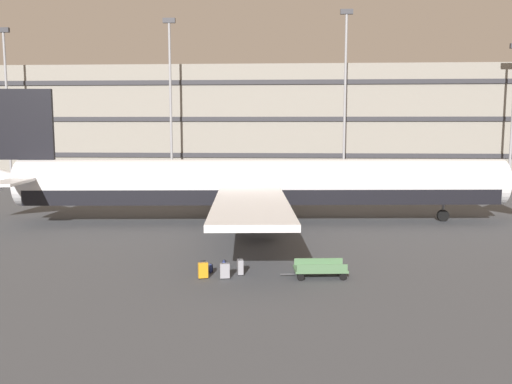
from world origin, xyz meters
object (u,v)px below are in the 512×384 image
Objects in this scene: baggage_cart at (320,269)px; backpack_upright at (204,266)px; suitcase_small at (240,267)px; backpack_black at (210,268)px; airliner at (257,184)px; backpack_scuffed at (224,264)px; suitcase_orange at (203,270)px; suitcase_purple at (225,271)px.

backpack_upright is at bearing 170.23° from baggage_cart.
suitcase_small is 1.72× the size of backpack_black.
backpack_black is at bearing -53.04° from backpack_upright.
suitcase_small is at bearing -90.26° from airliner.
airliner is 13.93m from backpack_scuffed.
baggage_cart reaches higher than backpack_black.
airliner is 16.07m from suitcase_orange.
baggage_cart is (5.00, -1.61, 0.23)m from backpack_scuffed.
baggage_cart reaches higher than backpack_upright.
suitcase_small is at bearing 176.99° from baggage_cart.
suitcase_small is 1.93m from suitcase_orange.
backpack_scuffed is 0.14× the size of baggage_cart.
suitcase_purple reaches higher than baggage_cart.
suitcase_purple reaches higher than suitcase_small.
suitcase_orange is at bearing -174.60° from baggage_cart.
suitcase_purple is 1.35m from backpack_black.
suitcase_purple is 2.03× the size of backpack_scuffed.
airliner reaches higher than backpack_scuffed.
airliner is 48.00× the size of suitcase_small.
airliner is 14.60m from backpack_upright.
suitcase_small is at bearing -54.38° from backpack_scuffed.
backpack_black is at bearing 169.15° from suitcase_small.
baggage_cart is at bearing -9.77° from backpack_upright.
backpack_black reaches higher than backpack_scuffed.
backpack_scuffed is at bearing 97.95° from suitcase_purple.
suitcase_purple is at bearing -92.81° from airliner.
suitcase_purple is 1.99× the size of backpack_upright.
suitcase_orange is at bearing -101.03° from backpack_black.
backpack_black is at bearing 78.97° from suitcase_orange.
baggage_cart is at bearing -75.52° from airliner.
airliner is at bearing 81.88° from backpack_upright.
suitcase_purple reaches higher than backpack_scuffed.
baggage_cart is at bearing 6.23° from suitcase_purple.
suitcase_orange is 1.10m from backpack_black.
backpack_upright is 1.02× the size of backpack_scuffed.
suitcase_purple is (-0.70, -0.72, -0.01)m from suitcase_small.
backpack_black is at bearing -96.35° from airliner.
backpack_scuffed is at bearing 70.16° from suitcase_orange.
suitcase_purple is 1.77× the size of backpack_black.
backpack_black is (0.21, 1.06, -0.20)m from suitcase_orange.
backpack_scuffed is 1.23m from backpack_black.
backpack_black is (-0.87, 1.02, -0.19)m from suitcase_purple.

